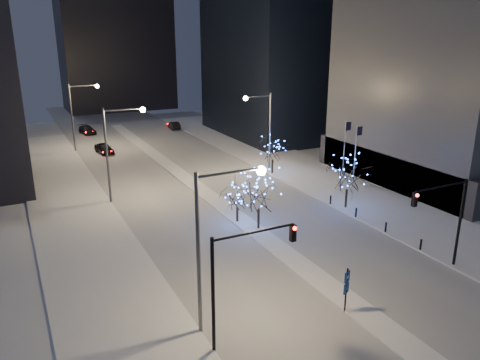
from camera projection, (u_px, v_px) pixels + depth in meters
ground at (354, 307)px, 30.56m from camera, size 160.00×160.00×0.00m
road at (176, 171)px, 60.37m from camera, size 20.00×130.00×0.02m
median at (190, 181)px, 56.09m from camera, size 2.00×80.00×0.15m
east_sidewalk at (343, 187)px, 54.01m from camera, size 10.00×90.00×0.15m
west_sidewalk at (83, 233)px, 41.57m from camera, size 8.00×90.00×0.15m
plinth at (472, 156)px, 59.88m from camera, size 30.00×24.00×4.00m
horizon_block at (113, 15)px, 105.19m from camera, size 24.00×14.00×42.00m
street_lamp_w_near at (215, 229)px, 26.48m from camera, size 4.40×0.56×10.00m
street_lamp_w_mid at (116, 142)px, 47.77m from camera, size 4.40×0.56×10.00m
street_lamp_w_far at (79, 108)px, 69.07m from camera, size 4.40×0.56×10.00m
street_lamp_east at (264, 122)px, 58.50m from camera, size 3.90×0.56×10.00m
traffic_signal_west at (239, 270)px, 25.51m from camera, size 5.26×0.43×7.00m
traffic_signal_east at (447, 211)px, 33.82m from camera, size 5.26×0.43×7.00m
flagpoles at (350, 154)px, 49.55m from camera, size 1.35×2.60×8.00m
bollards at (370, 219)px, 43.28m from camera, size 0.16×12.16×0.90m
car_near at (104, 148)px, 69.27m from camera, size 2.50×4.69×1.52m
car_mid at (174, 125)px, 86.84m from camera, size 1.80×4.37×1.41m
car_far at (87, 130)px, 82.70m from camera, size 2.74×5.14×1.42m
holiday_tree_median_near at (259, 192)px, 41.52m from camera, size 5.21×5.21×5.37m
holiday_tree_median_far at (237, 196)px, 43.35m from camera, size 3.50×3.50×3.83m
holiday_tree_plaza_near at (348, 175)px, 46.61m from camera, size 4.77×4.77×5.34m
holiday_tree_plaza_far at (273, 150)px, 58.29m from camera, size 3.94×3.94×4.70m
wayfinding_sign at (346, 286)px, 29.38m from camera, size 0.54×0.28×3.14m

